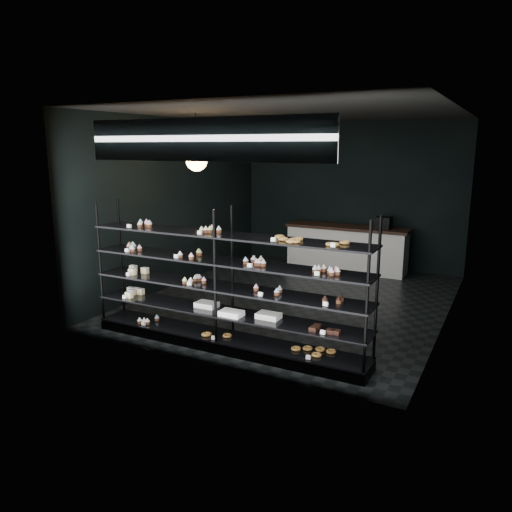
% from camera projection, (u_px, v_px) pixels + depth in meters
% --- Properties ---
extents(room, '(5.01, 6.01, 3.20)m').
position_uv_depth(room, '(298.00, 210.00, 8.55)').
color(room, black).
rests_on(room, ground).
extents(display_shelf, '(4.00, 0.50, 1.91)m').
position_uv_depth(display_shelf, '(222.00, 303.00, 6.65)').
color(display_shelf, black).
rests_on(display_shelf, room).
extents(signage, '(3.30, 0.05, 0.50)m').
position_uv_depth(signage, '(202.00, 140.00, 5.76)').
color(signage, '#0B0D38').
rests_on(signage, room).
extents(pendant_lamp, '(0.33, 0.33, 0.90)m').
position_uv_depth(pendant_lamp, '(196.00, 161.00, 7.89)').
color(pendant_lamp, black).
rests_on(pendant_lamp, room).
extents(service_counter, '(2.66, 0.65, 1.23)m').
position_uv_depth(service_counter, '(347.00, 248.00, 10.89)').
color(service_counter, silver).
rests_on(service_counter, room).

